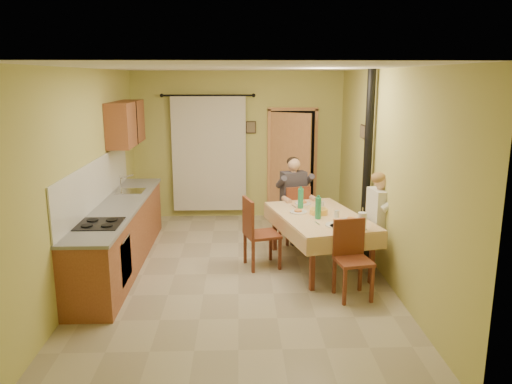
{
  "coord_description": "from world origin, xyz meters",
  "views": [
    {
      "loc": [
        0.02,
        -6.54,
        2.69
      ],
      "look_at": [
        0.25,
        0.1,
        1.15
      ],
      "focal_mm": 35.0,
      "sensor_mm": 36.0,
      "label": 1
    }
  ],
  "objects_px": {
    "chair_right": "(380,250)",
    "man_right": "(381,210)",
    "chair_near": "(352,275)",
    "man_far": "(294,190)",
    "dining_table": "(319,240)",
    "chair_far": "(294,225)",
    "chair_left": "(261,247)",
    "stove_flue": "(366,192)"
  },
  "relations": [
    {
      "from": "chair_right",
      "to": "man_right",
      "type": "height_order",
      "value": "man_right"
    },
    {
      "from": "man_right",
      "to": "chair_near",
      "type": "bearing_deg",
      "value": 138.83
    },
    {
      "from": "man_far",
      "to": "dining_table",
      "type": "bearing_deg",
      "value": -92.96
    },
    {
      "from": "dining_table",
      "to": "chair_near",
      "type": "xyz_separation_m",
      "value": [
        0.25,
        -1.1,
        -0.09
      ]
    },
    {
      "from": "chair_far",
      "to": "man_right",
      "type": "bearing_deg",
      "value": -66.46
    },
    {
      "from": "chair_right",
      "to": "man_right",
      "type": "distance_m",
      "value": 0.59
    },
    {
      "from": "chair_left",
      "to": "man_far",
      "type": "height_order",
      "value": "man_far"
    },
    {
      "from": "chair_far",
      "to": "chair_near",
      "type": "xyz_separation_m",
      "value": [
        0.49,
        -2.17,
        -0.0
      ]
    },
    {
      "from": "chair_near",
      "to": "chair_far",
      "type": "bearing_deg",
      "value": -87.15
    },
    {
      "from": "chair_right",
      "to": "chair_left",
      "type": "height_order",
      "value": "same"
    },
    {
      "from": "chair_right",
      "to": "stove_flue",
      "type": "height_order",
      "value": "stove_flue"
    },
    {
      "from": "dining_table",
      "to": "chair_near",
      "type": "relative_size",
      "value": 2.14
    },
    {
      "from": "chair_near",
      "to": "man_right",
      "type": "height_order",
      "value": "man_right"
    },
    {
      "from": "dining_table",
      "to": "man_right",
      "type": "distance_m",
      "value": 0.98
    },
    {
      "from": "man_far",
      "to": "man_right",
      "type": "relative_size",
      "value": 1.0
    },
    {
      "from": "man_right",
      "to": "stove_flue",
      "type": "xyz_separation_m",
      "value": [
        -0.09,
        0.52,
        0.15
      ]
    },
    {
      "from": "chair_left",
      "to": "man_far",
      "type": "distance_m",
      "value": 1.39
    },
    {
      "from": "chair_near",
      "to": "chair_left",
      "type": "distance_m",
      "value": 1.53
    },
    {
      "from": "chair_left",
      "to": "man_right",
      "type": "distance_m",
      "value": 1.77
    },
    {
      "from": "dining_table",
      "to": "chair_right",
      "type": "distance_m",
      "value": 0.86
    },
    {
      "from": "dining_table",
      "to": "chair_left",
      "type": "xyz_separation_m",
      "value": [
        -0.84,
        -0.02,
        -0.09
      ]
    },
    {
      "from": "chair_near",
      "to": "stove_flue",
      "type": "distance_m",
      "value": 1.66
    },
    {
      "from": "chair_near",
      "to": "chair_right",
      "type": "bearing_deg",
      "value": -133.48
    },
    {
      "from": "chair_left",
      "to": "man_right",
      "type": "relative_size",
      "value": 0.74
    },
    {
      "from": "man_far",
      "to": "man_right",
      "type": "distance_m",
      "value": 1.69
    },
    {
      "from": "chair_near",
      "to": "dining_table",
      "type": "bearing_deg",
      "value": -87.31
    },
    {
      "from": "chair_left",
      "to": "stove_flue",
      "type": "bearing_deg",
      "value": 86.0
    },
    {
      "from": "dining_table",
      "to": "chair_right",
      "type": "bearing_deg",
      "value": -27.66
    },
    {
      "from": "dining_table",
      "to": "chair_right",
      "type": "height_order",
      "value": "chair_right"
    },
    {
      "from": "chair_far",
      "to": "man_right",
      "type": "distance_m",
      "value": 1.77
    },
    {
      "from": "chair_left",
      "to": "stove_flue",
      "type": "xyz_separation_m",
      "value": [
        1.57,
        0.33,
        0.73
      ]
    },
    {
      "from": "chair_near",
      "to": "man_far",
      "type": "height_order",
      "value": "man_far"
    },
    {
      "from": "chair_left",
      "to": "dining_table",
      "type": "bearing_deg",
      "value": 75.58
    },
    {
      "from": "chair_near",
      "to": "stove_flue",
      "type": "xyz_separation_m",
      "value": [
        0.48,
        1.4,
        0.73
      ]
    },
    {
      "from": "man_right",
      "to": "stove_flue",
      "type": "relative_size",
      "value": 0.5
    },
    {
      "from": "chair_near",
      "to": "man_right",
      "type": "relative_size",
      "value": 0.7
    },
    {
      "from": "chair_far",
      "to": "man_far",
      "type": "bearing_deg",
      "value": 90.0
    },
    {
      "from": "chair_far",
      "to": "man_far",
      "type": "distance_m",
      "value": 0.59
    },
    {
      "from": "dining_table",
      "to": "chair_near",
      "type": "height_order",
      "value": "chair_near"
    },
    {
      "from": "chair_right",
      "to": "chair_left",
      "type": "xyz_separation_m",
      "value": [
        -1.67,
        0.19,
        -0.0
      ]
    },
    {
      "from": "chair_far",
      "to": "man_far",
      "type": "height_order",
      "value": "man_far"
    },
    {
      "from": "dining_table",
      "to": "chair_far",
      "type": "height_order",
      "value": "chair_far"
    }
  ]
}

